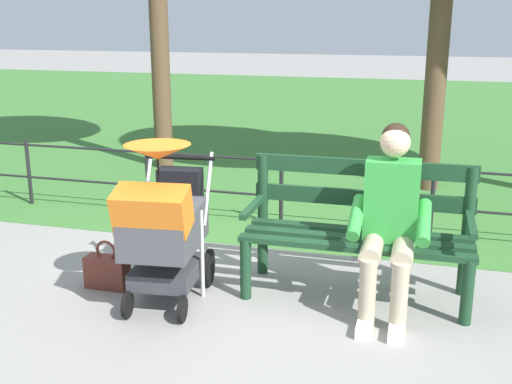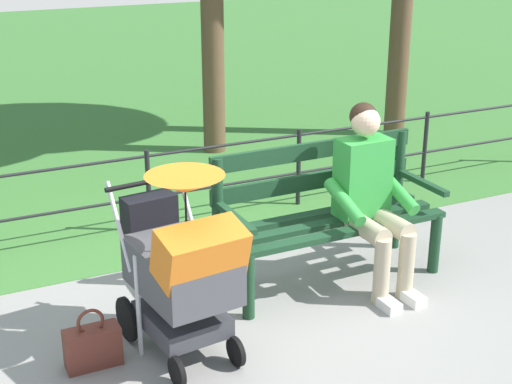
# 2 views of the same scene
# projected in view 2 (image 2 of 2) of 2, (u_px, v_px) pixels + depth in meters

# --- Properties ---
(ground_plane) EXTENTS (60.00, 60.00, 0.00)m
(ground_plane) POSITION_uv_depth(u_px,v_px,m) (218.00, 307.00, 4.99)
(ground_plane) COLOR gray
(grass_lawn) EXTENTS (40.00, 16.00, 0.01)m
(grass_lawn) POSITION_uv_depth(u_px,v_px,m) (11.00, 70.00, 12.41)
(grass_lawn) COLOR #3D7533
(grass_lawn) RESTS_ON ground
(park_bench) EXTENTS (1.61, 0.62, 0.96)m
(park_bench) POSITION_uv_depth(u_px,v_px,m) (325.00, 207.00, 5.26)
(park_bench) COLOR #193D23
(park_bench) RESTS_ON ground
(person_on_bench) EXTENTS (0.53, 0.74, 1.28)m
(person_on_bench) POSITION_uv_depth(u_px,v_px,m) (371.00, 192.00, 5.11)
(person_on_bench) COLOR tan
(person_on_bench) RESTS_ON ground
(stroller) EXTENTS (0.59, 0.93, 1.15)m
(stroller) POSITION_uv_depth(u_px,v_px,m) (182.00, 263.00, 4.27)
(stroller) COLOR black
(stroller) RESTS_ON ground
(handbag) EXTENTS (0.32, 0.14, 0.37)m
(handbag) POSITION_uv_depth(u_px,v_px,m) (93.00, 346.00, 4.31)
(handbag) COLOR brown
(handbag) RESTS_ON ground
(park_fence) EXTENTS (8.33, 0.04, 0.70)m
(park_fence) POSITION_uv_depth(u_px,v_px,m) (182.00, 178.00, 6.15)
(park_fence) COLOR black
(park_fence) RESTS_ON ground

